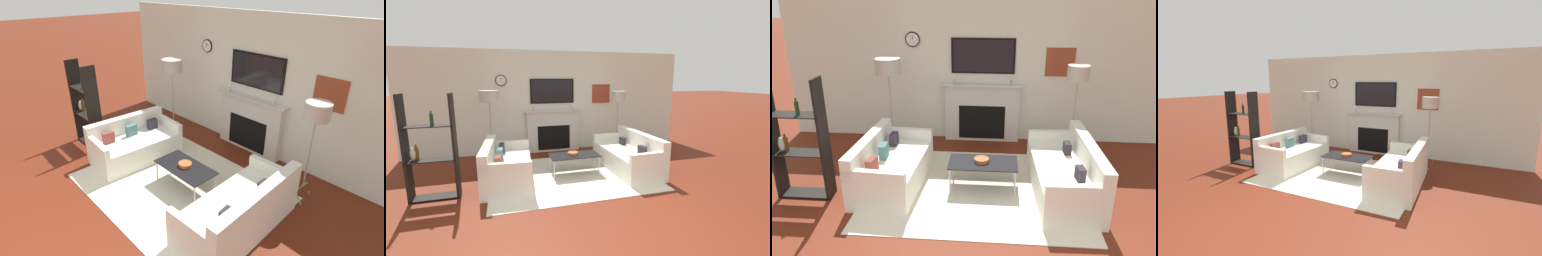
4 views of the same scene
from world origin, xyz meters
TOP-DOWN VIEW (x-y plane):
  - fireplace_wall at (0.00, 4.59)m, footprint 7.58×0.28m
  - area_rug at (0.00, 2.58)m, footprint 3.22×2.51m
  - couch_left at (-1.30, 2.58)m, footprint 0.96×1.68m
  - couch_right at (1.30, 2.58)m, footprint 0.90×1.91m
  - coffee_table at (0.09, 2.66)m, footprint 1.02×0.54m
  - decorative_bowl at (0.07, 2.68)m, footprint 0.23×0.23m
  - floor_lamp_left at (-1.59, 3.80)m, footprint 0.43×0.43m
  - floor_lamp_right at (1.59, 3.80)m, footprint 0.36×0.36m
  - shelf_unit at (-2.47, 2.20)m, footprint 0.76×0.28m

SIDE VIEW (x-z plane):
  - area_rug at x=0.00m, z-range 0.00..0.01m
  - couch_right at x=1.30m, z-range -0.11..0.69m
  - couch_left at x=-1.30m, z-range -0.10..0.68m
  - coffee_table at x=0.09m, z-range 0.18..0.59m
  - decorative_bowl at x=0.07m, z-range 0.41..0.47m
  - shelf_unit at x=-2.47m, z-range -0.05..1.72m
  - fireplace_wall at x=0.00m, z-range -0.11..2.59m
  - floor_lamp_right at x=1.59m, z-range 0.67..2.33m
  - floor_lamp_left at x=-1.59m, z-range 0.70..2.42m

